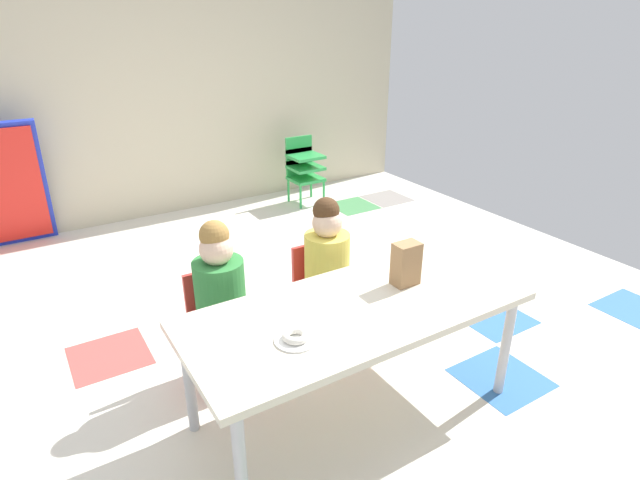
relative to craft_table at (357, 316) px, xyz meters
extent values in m
cube|color=silver|center=(-0.07, 0.67, -0.56)|extent=(5.73, 5.36, 0.02)
cube|color=#478C51|center=(1.73, 2.47, -0.55)|extent=(0.43, 0.43, 0.00)
cube|color=#336BB2|center=(2.18, -0.23, -0.55)|extent=(0.43, 0.43, 0.00)
cube|color=gray|center=(2.18, 2.47, -0.55)|extent=(0.43, 0.43, 0.00)
cube|color=#336BB2|center=(0.83, -0.23, -0.55)|extent=(0.43, 0.43, 0.00)
cube|color=#B24C47|center=(-0.97, 1.12, -0.55)|extent=(0.43, 0.43, 0.00)
cube|color=#B24C47|center=(0.83, 0.67, -0.55)|extent=(0.43, 0.43, 0.00)
cube|color=#336BB2|center=(1.28, 0.22, -0.55)|extent=(0.43, 0.43, 0.00)
cube|color=beige|center=(-0.07, 3.35, 0.70)|extent=(5.73, 0.10, 2.50)
cube|color=beige|center=(0.00, 0.00, 0.04)|extent=(1.63, 0.71, 0.04)
cylinder|color=#B2B2B7|center=(-0.73, -0.30, -0.27)|extent=(0.05, 0.05, 0.57)
cylinder|color=#B2B2B7|center=(0.73, -0.30, -0.27)|extent=(0.05, 0.05, 0.57)
cylinder|color=#B2B2B7|center=(-0.73, 0.30, -0.27)|extent=(0.05, 0.05, 0.57)
cylinder|color=#B2B2B7|center=(0.73, 0.30, -0.27)|extent=(0.05, 0.05, 0.57)
cube|color=red|center=(-0.45, 0.58, -0.25)|extent=(0.32, 0.30, 0.03)
cube|color=red|center=(-0.45, 0.73, -0.10)|extent=(0.29, 0.02, 0.30)
cylinder|color=#2D7A38|center=(-0.45, 0.58, -0.03)|extent=(0.34, 0.34, 0.38)
sphere|color=beige|center=(-0.45, 0.58, 0.23)|extent=(0.17, 0.17, 0.17)
sphere|color=olive|center=(-0.45, 0.59, 0.30)|extent=(0.15, 0.15, 0.15)
cylinder|color=red|center=(-0.59, 0.45, -0.40)|extent=(0.02, 0.02, 0.28)
cylinder|color=red|center=(-0.31, 0.45, -0.40)|extent=(0.02, 0.02, 0.28)
cylinder|color=red|center=(-0.59, 0.71, -0.40)|extent=(0.02, 0.02, 0.28)
cylinder|color=red|center=(-0.31, 0.71, -0.40)|extent=(0.02, 0.02, 0.28)
cube|color=red|center=(0.20, 0.58, -0.25)|extent=(0.32, 0.30, 0.03)
cube|color=red|center=(0.20, 0.73, -0.10)|extent=(0.29, 0.02, 0.30)
cylinder|color=#D8C64C|center=(0.20, 0.58, -0.03)|extent=(0.33, 0.33, 0.38)
sphere|color=beige|center=(0.20, 0.58, 0.23)|extent=(0.17, 0.17, 0.17)
sphere|color=#472D19|center=(0.20, 0.59, 0.30)|extent=(0.15, 0.15, 0.15)
cylinder|color=red|center=(0.06, 0.45, -0.40)|extent=(0.02, 0.02, 0.28)
cylinder|color=red|center=(0.34, 0.45, -0.40)|extent=(0.02, 0.02, 0.28)
cylinder|color=red|center=(0.06, 0.71, -0.40)|extent=(0.02, 0.02, 0.28)
cylinder|color=red|center=(0.34, 0.71, -0.40)|extent=(0.02, 0.02, 0.28)
cube|color=green|center=(1.37, 2.82, -0.29)|extent=(0.32, 0.30, 0.03)
cube|color=green|center=(1.37, 2.96, -0.20)|extent=(0.30, 0.02, 0.18)
cube|color=green|center=(1.37, 2.82, -0.17)|extent=(0.32, 0.30, 0.03)
cube|color=green|center=(1.37, 2.96, -0.08)|extent=(0.30, 0.02, 0.18)
cube|color=green|center=(1.37, 2.82, -0.05)|extent=(0.32, 0.30, 0.03)
cube|color=green|center=(1.37, 2.96, 0.04)|extent=(0.30, 0.02, 0.18)
cylinder|color=green|center=(1.23, 2.69, -0.42)|extent=(0.02, 0.02, 0.26)
cylinder|color=green|center=(1.51, 2.69, -0.42)|extent=(0.02, 0.02, 0.26)
cylinder|color=green|center=(1.23, 2.95, -0.42)|extent=(0.02, 0.02, 0.26)
cylinder|color=green|center=(1.51, 2.95, -0.42)|extent=(0.02, 0.02, 0.26)
cube|color=#9E754C|center=(0.33, 0.05, 0.16)|extent=(0.13, 0.09, 0.22)
cylinder|color=white|center=(-0.37, -0.09, 0.06)|extent=(0.18, 0.18, 0.01)
torus|color=white|center=(-0.37, -0.09, 0.08)|extent=(0.11, 0.11, 0.03)
camera|label=1|loc=(-1.22, -1.65, 1.29)|focal=28.89mm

